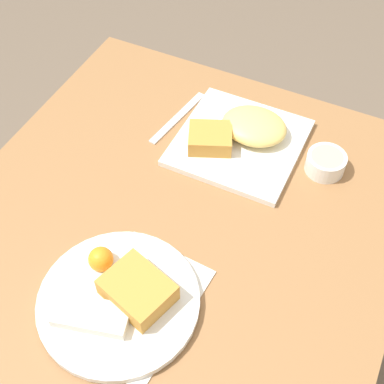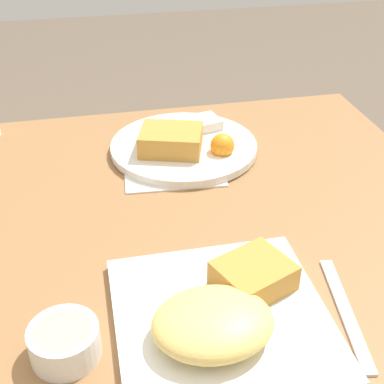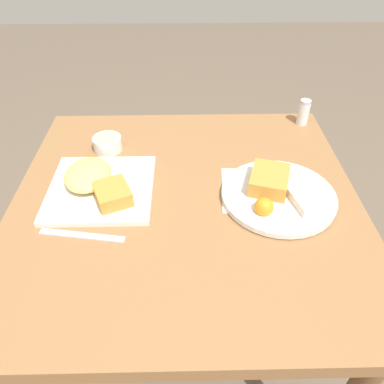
% 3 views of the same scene
% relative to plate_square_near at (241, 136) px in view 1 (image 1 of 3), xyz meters
% --- Properties ---
extents(ground_plane, '(8.00, 8.00, 0.00)m').
position_rel_plate_square_near_xyz_m(ground_plane, '(0.03, 0.22, -0.75)').
color(ground_plane, brown).
extents(dining_table, '(0.83, 0.84, 0.72)m').
position_rel_plate_square_near_xyz_m(dining_table, '(0.03, 0.22, -0.12)').
color(dining_table, olive).
rests_on(dining_table, ground_plane).
extents(menu_card, '(0.19, 0.25, 0.00)m').
position_rel_plate_square_near_xyz_m(menu_card, '(0.01, 0.43, -0.02)').
color(menu_card, silver).
rests_on(menu_card, dining_table).
extents(plate_square_near, '(0.25, 0.25, 0.06)m').
position_rel_plate_square_near_xyz_m(plate_square_near, '(0.00, 0.00, 0.00)').
color(plate_square_near, white).
rests_on(plate_square_near, dining_table).
extents(plate_oval_far, '(0.27, 0.27, 0.05)m').
position_rel_plate_square_near_xyz_m(plate_oval_far, '(0.04, 0.44, -0.00)').
color(plate_oval_far, white).
rests_on(plate_oval_far, menu_card).
extents(sauce_ramekin, '(0.08, 0.08, 0.04)m').
position_rel_plate_square_near_xyz_m(sauce_ramekin, '(-0.18, -0.00, -0.00)').
color(sauce_ramekin, white).
rests_on(sauce_ramekin, dining_table).
extents(butter_knife, '(0.05, 0.19, 0.00)m').
position_rel_plate_square_near_xyz_m(butter_knife, '(0.15, -0.01, -0.02)').
color(butter_knife, silver).
rests_on(butter_knife, dining_table).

